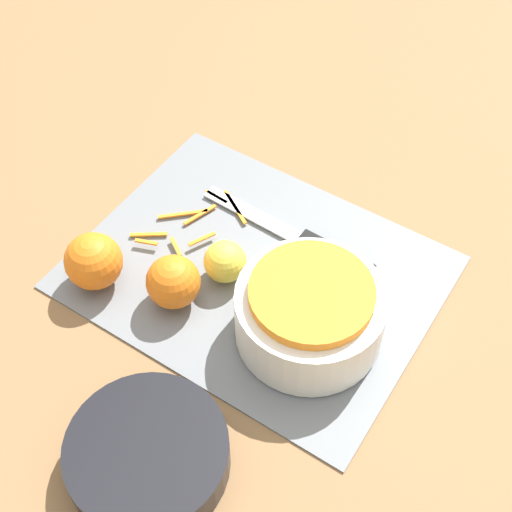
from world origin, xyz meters
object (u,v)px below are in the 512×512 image
Objects in this scene: knife at (316,245)px; orange_right at (94,261)px; bowl_dark at (148,455)px; lemon at (225,261)px; bowl_speckled at (310,312)px; orange_left at (173,282)px.

knife is 0.29m from orange_right.
bowl_dark is 0.27m from lemon.
lemon is (0.14, -0.02, -0.02)m from bowl_speckled.
knife is at bearing -126.57° from lemon.
bowl_dark reaches higher than knife.
lemon is at bearing -7.66° from bowl_speckled.
bowl_speckled is 3.22× the size of lemon.
orange_right is (0.21, 0.20, 0.03)m from knife.
bowl_dark is 0.65× the size of knife.
bowl_speckled is 0.14m from knife.
lemon is (-0.03, -0.07, -0.01)m from orange_left.
knife is at bearing -64.11° from bowl_speckled.
lemon is at bearing -144.56° from orange_right.
orange_right is at bearing 45.51° from knife.
orange_left is 1.23× the size of lemon.
bowl_speckled is 2.41× the size of orange_right.
bowl_dark is 2.56× the size of orange_left.
knife is 0.13m from lemon.
orange_left is at bearing 59.39° from knife.
bowl_speckled is 0.18m from orange_left.
orange_right reaches higher than lemon.
orange_right is (0.27, 0.08, -0.01)m from bowl_speckled.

